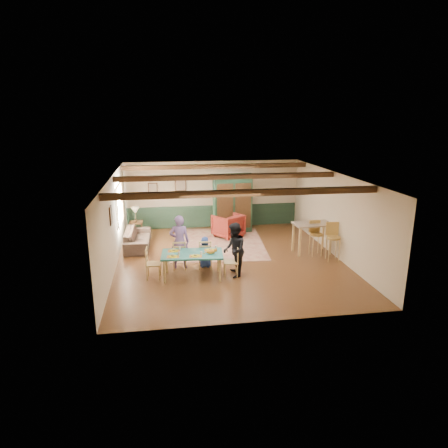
{
  "coord_description": "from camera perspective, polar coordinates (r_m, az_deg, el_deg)",
  "views": [
    {
      "loc": [
        -1.99,
        -11.82,
        4.48
      ],
      "look_at": [
        -0.14,
        0.16,
        1.15
      ],
      "focal_mm": 32.0,
      "sensor_mm": 36.0,
      "label": 1
    }
  ],
  "objects": [
    {
      "name": "dining_chair_far_left",
      "position": [
        12.01,
        -6.35,
        -4.33
      ],
      "size": [
        0.43,
        0.45,
        0.9
      ],
      "primitive_type": null,
      "rotation": [
        0.0,
        0.0,
        3.06
      ],
      "color": "tan",
      "rests_on": "floor"
    },
    {
      "name": "person_man",
      "position": [
        11.96,
        -6.39,
        -2.55
      ],
      "size": [
        0.63,
        0.44,
        1.64
      ],
      "primitive_type": "imported",
      "rotation": [
        0.0,
        0.0,
        3.06
      ],
      "color": "#765796",
      "rests_on": "floor"
    },
    {
      "name": "picture_back_b",
      "position": [
        16.05,
        -10.14,
        4.96
      ],
      "size": [
        0.38,
        0.04,
        0.48
      ],
      "primitive_type": null,
      "color": "gray",
      "rests_on": "wall_back"
    },
    {
      "name": "picture_left_wall",
      "position": [
        11.64,
        -15.83,
        1.21
      ],
      "size": [
        0.04,
        0.42,
        0.52
      ],
      "primitive_type": null,
      "color": "gray",
      "rests_on": "wall_left"
    },
    {
      "name": "armoire",
      "position": [
        15.58,
        1.21,
        2.97
      ],
      "size": [
        1.64,
        0.73,
        2.27
      ],
      "primitive_type": "cube",
      "rotation": [
        0.0,
        0.0,
        0.05
      ],
      "color": "#122F1F",
      "rests_on": "floor"
    },
    {
      "name": "wall_back",
      "position": [
        16.25,
        -1.58,
        4.25
      ],
      "size": [
        7.0,
        0.02,
        2.7
      ],
      "primitive_type": "cube",
      "color": "beige",
      "rests_on": "floor"
    },
    {
      "name": "dining_table",
      "position": [
        11.39,
        -4.53,
        -5.91
      ],
      "size": [
        1.78,
        1.08,
        0.71
      ],
      "primitive_type": null,
      "rotation": [
        0.0,
        0.0,
        -0.08
      ],
      "color": "#216A66",
      "rests_on": "floor"
    },
    {
      "name": "place_setting_far_left",
      "position": [
        11.49,
        -7.18,
        -3.61
      ],
      "size": [
        0.4,
        0.31,
        0.11
      ],
      "primitive_type": null,
      "rotation": [
        0.0,
        0.0,
        -0.08
      ],
      "color": "yellow",
      "rests_on": "dining_table"
    },
    {
      "name": "place_setting_near_left",
      "position": [
        11.04,
        -7.3,
        -4.41
      ],
      "size": [
        0.4,
        0.31,
        0.11
      ],
      "primitive_type": null,
      "rotation": [
        0.0,
        0.0,
        -0.08
      ],
      "color": "yellow",
      "rests_on": "dining_table"
    },
    {
      "name": "person_child",
      "position": [
        12.06,
        -2.72,
        -4.03
      ],
      "size": [
        0.49,
        0.34,
        0.95
      ],
      "primitive_type": "imported",
      "rotation": [
        0.0,
        0.0,
        3.06
      ],
      "color": "navy",
      "rests_on": "floor"
    },
    {
      "name": "ceiling_beam_back",
      "position": [
        15.07,
        -1.13,
        8.23
      ],
      "size": [
        6.95,
        0.16,
        0.16
      ],
      "primitive_type": "cube",
      "color": "black",
      "rests_on": "ceiling"
    },
    {
      "name": "counter_table",
      "position": [
        13.59,
        12.42,
        -1.97
      ],
      "size": [
        1.28,
        0.79,
        1.03
      ],
      "primitive_type": null,
      "rotation": [
        0.0,
        0.0,
        0.06
      ],
      "color": "tan",
      "rests_on": "floor"
    },
    {
      "name": "person_woman",
      "position": [
        11.29,
        1.47,
        -3.74
      ],
      "size": [
        0.65,
        0.81,
        1.57
      ],
      "primitive_type": "imported",
      "rotation": [
        0.0,
        0.0,
        -1.65
      ],
      "color": "black",
      "rests_on": "floor"
    },
    {
      "name": "area_rug",
      "position": [
        14.37,
        -0.84,
        -2.78
      ],
      "size": [
        3.51,
        4.06,
        0.01
      ],
      "primitive_type": "cube",
      "rotation": [
        0.0,
        0.0,
        -0.09
      ],
      "color": "beige",
      "rests_on": "floor"
    },
    {
      "name": "window_left",
      "position": [
        13.91,
        -14.7,
        2.7
      ],
      "size": [
        0.06,
        1.6,
        1.3
      ],
      "primitive_type": null,
      "color": "white",
      "rests_on": "wall_left"
    },
    {
      "name": "bar_stool_left",
      "position": [
        13.39,
        13.0,
        -2.01
      ],
      "size": [
        0.41,
        0.45,
        1.14
      ],
      "primitive_type": null,
      "rotation": [
        0.0,
        0.0,
        0.0
      ],
      "color": "tan",
      "rests_on": "floor"
    },
    {
      "name": "ceiling_beam_mid",
      "position": [
        12.52,
        0.47,
        6.77
      ],
      "size": [
        6.95,
        0.16,
        0.16
      ],
      "primitive_type": "cube",
      "color": "black",
      "rests_on": "ceiling"
    },
    {
      "name": "place_setting_far_right",
      "position": [
        11.48,
        -1.96,
        -3.51
      ],
      "size": [
        0.4,
        0.31,
        0.11
      ],
      "primitive_type": null,
      "rotation": [
        0.0,
        0.0,
        -0.08
      ],
      "color": "yellow",
      "rests_on": "dining_table"
    },
    {
      "name": "cat",
      "position": [
        11.16,
        -1.89,
        -3.91
      ],
      "size": [
        0.35,
        0.16,
        0.17
      ],
      "primitive_type": null,
      "rotation": [
        0.0,
        0.0,
        -0.08
      ],
      "color": "orange",
      "rests_on": "dining_table"
    },
    {
      "name": "wall_left",
      "position": [
        12.32,
        -15.52,
        0.07
      ],
      "size": [
        0.02,
        8.0,
        2.7
      ],
      "primitive_type": "cube",
      "color": "beige",
      "rests_on": "floor"
    },
    {
      "name": "armchair",
      "position": [
        15.05,
        0.59,
        -0.21
      ],
      "size": [
        1.32,
        1.33,
        0.88
      ],
      "primitive_type": "imported",
      "rotation": [
        0.0,
        0.0,
        -2.56
      ],
      "color": "#531210",
      "rests_on": "floor"
    },
    {
      "name": "wall_right",
      "position": [
        13.4,
        15.69,
        1.27
      ],
      "size": [
        0.02,
        8.0,
        2.7
      ],
      "primitive_type": "cube",
      "color": "beige",
      "rests_on": "floor"
    },
    {
      "name": "dining_chair_end_right",
      "position": [
        11.4,
        0.98,
        -5.34
      ],
      "size": [
        0.45,
        0.43,
        0.9
      ],
      "primitive_type": null,
      "rotation": [
        0.0,
        0.0,
        -1.65
      ],
      "color": "tan",
      "rests_on": "floor"
    },
    {
      "name": "end_table",
      "position": [
        15.38,
        -12.41,
        -0.77
      ],
      "size": [
        0.49,
        0.49,
        0.6
      ],
      "primitive_type": null,
      "rotation": [
        0.0,
        0.0,
        -0.0
      ],
      "color": "black",
      "rests_on": "floor"
    },
    {
      "name": "dining_chair_far_right",
      "position": [
        12.0,
        -2.71,
        -4.27
      ],
      "size": [
        0.43,
        0.45,
        0.9
      ],
      "primitive_type": null,
      "rotation": [
        0.0,
        0.0,
        3.06
      ],
      "color": "tan",
      "rests_on": "floor"
    },
    {
      "name": "sofa",
      "position": [
        14.26,
        -12.22,
        -2.0
      ],
      "size": [
        0.86,
        2.12,
        0.62
      ],
      "primitive_type": "imported",
      "rotation": [
        0.0,
        0.0,
        1.55
      ],
      "color": "#3F3127",
      "rests_on": "floor"
    },
    {
      "name": "floor",
      "position": [
        12.79,
        0.73,
        -5.14
      ],
      "size": [
        8.0,
        8.0,
        0.0
      ],
      "primitive_type": "plane",
      "color": "#4D2B15",
      "rests_on": "ground"
    },
    {
      "name": "place_setting_near_center",
      "position": [
        11.02,
        -4.09,
        -4.35
      ],
      "size": [
        0.4,
        0.31,
        0.11
      ],
      "primitive_type": null,
      "rotation": [
        0.0,
        0.0,
        -0.08
      ],
      "color": "yellow",
      "rests_on": "dining_table"
    },
    {
      "name": "ceiling_beam_front",
      "position": [
        9.9,
        2.98,
        4.46
      ],
      "size": [
        6.95,
        0.16,
        0.16
      ],
      "primitive_type": "cube",
      "color": "black",
      "rests_on": "ceiling"
    },
    {
      "name": "picture_back_a",
      "position": [
        16.03,
        -6.21,
        5.65
      ],
      "size": [
        0.45,
        0.04,
        0.55
      ],
      "primitive_type": null,
      "color": "gray",
      "rests_on": "wall_back"
    },
    {
      "name": "wainscot_back",
      "position": [
        16.42,
        -1.55,
        1.15
      ],
      "size": [
        6.95,
        0.03,
        0.9
      ],
      "primitive_type": "cube",
      "color": "#1B3223",
      "rests_on": "floor"
    },
    {
      "name": "table_lamp",
      "position": [
        15.23,
        -12.54,
        1.31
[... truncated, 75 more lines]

